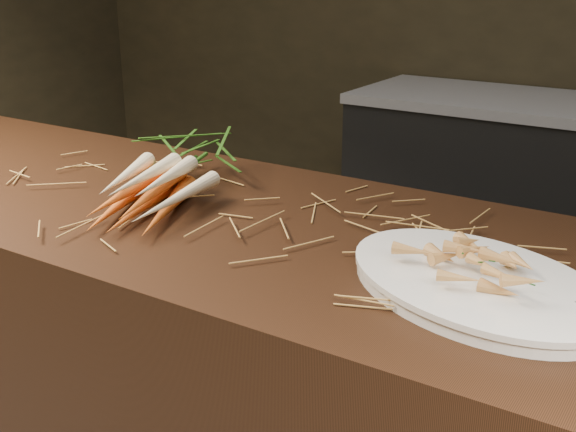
# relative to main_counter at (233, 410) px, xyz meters

# --- Properties ---
(main_counter) EXTENTS (2.40, 0.70, 0.90)m
(main_counter) POSITION_rel_main_counter_xyz_m (0.00, 0.00, 0.00)
(main_counter) COLOR black
(main_counter) RESTS_ON ground
(back_counter) EXTENTS (1.82, 0.62, 0.84)m
(back_counter) POSITION_rel_main_counter_xyz_m (0.30, 1.88, -0.03)
(back_counter) COLOR black
(back_counter) RESTS_ON ground
(straw_bedding) EXTENTS (1.40, 0.60, 0.02)m
(straw_bedding) POSITION_rel_main_counter_xyz_m (0.00, 0.00, 0.46)
(straw_bedding) COLOR #A17C3C
(straw_bedding) RESTS_ON main_counter
(root_veg_bunch) EXTENTS (0.34, 0.57, 0.10)m
(root_veg_bunch) POSITION_rel_main_counter_xyz_m (-0.17, 0.05, 0.50)
(root_veg_bunch) COLOR #C14E19
(root_veg_bunch) RESTS_ON main_counter
(serving_platter) EXTENTS (0.51, 0.43, 0.02)m
(serving_platter) POSITION_rel_main_counter_xyz_m (0.52, -0.08, 0.46)
(serving_platter) COLOR white
(serving_platter) RESTS_ON main_counter
(roasted_veg_heap) EXTENTS (0.25, 0.22, 0.05)m
(roasted_veg_heap) POSITION_rel_main_counter_xyz_m (0.52, -0.08, 0.50)
(roasted_veg_heap) COLOR #B77A39
(roasted_veg_heap) RESTS_ON serving_platter
(serving_fork) EXTENTS (0.14, 0.10, 0.00)m
(serving_fork) POSITION_rel_main_counter_xyz_m (0.66, -0.16, 0.47)
(serving_fork) COLOR silver
(serving_fork) RESTS_ON serving_platter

